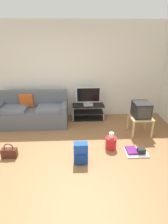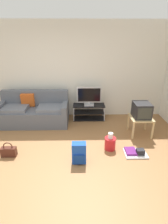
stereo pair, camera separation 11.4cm
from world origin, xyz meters
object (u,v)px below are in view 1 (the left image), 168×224
object	(u,v)px
handbag	(9,153)
crt_tv	(141,109)
flat_tv	(88,96)
backpack	(81,153)
tv_stand	(88,112)
floor_tray	(136,152)
cleaning_bucket	(111,142)
couch	(33,112)
side_table	(140,119)

from	to	relation	value
handbag	crt_tv	bearing A→B (deg)	16.50
flat_tv	backpack	world-z (taller)	flat_tv
tv_stand	crt_tv	bearing A→B (deg)	-37.20
flat_tv	floor_tray	bearing A→B (deg)	-63.33
crt_tv	handbag	size ratio (longest dim) A/B	1.39
tv_stand	flat_tv	world-z (taller)	flat_tv
backpack	cleaning_bucket	world-z (taller)	backpack
handbag	floor_tray	xyz separation A→B (m)	(2.61, 0.01, -0.07)
couch	floor_tray	bearing A→B (deg)	-32.55
couch	tv_stand	distance (m)	1.56
floor_tray	couch	bearing A→B (deg)	147.45
side_table	handbag	bearing A→B (deg)	-163.79
cleaning_bucket	backpack	bearing A→B (deg)	-147.00
flat_tv	handbag	distance (m)	2.54
couch	cleaning_bucket	world-z (taller)	couch
couch	cleaning_bucket	size ratio (longest dim) A/B	4.79
backpack	floor_tray	world-z (taller)	backpack
couch	flat_tv	xyz separation A→B (m)	(1.54, 0.22, 0.37)
couch	floor_tray	xyz separation A→B (m)	(2.43, -1.55, -0.30)
side_table	floor_tray	bearing A→B (deg)	-111.54
backpack	handbag	xyz separation A→B (m)	(-1.44, 0.22, -0.10)
flat_tv	side_table	size ratio (longest dim) A/B	1.32
flat_tv	cleaning_bucket	bearing A→B (deg)	-76.07
flat_tv	floor_tray	xyz separation A→B (m)	(0.89, -1.77, -0.66)
floor_tray	handbag	bearing A→B (deg)	-179.84
crt_tv	backpack	world-z (taller)	crt_tv
crt_tv	side_table	bearing A→B (deg)	-90.00
side_table	flat_tv	bearing A→B (deg)	142.98
flat_tv	crt_tv	world-z (taller)	flat_tv
backpack	handbag	size ratio (longest dim) A/B	1.32
flat_tv	crt_tv	bearing A→B (deg)	-36.53
tv_stand	backpack	bearing A→B (deg)	-97.87
tv_stand	side_table	xyz separation A→B (m)	(1.22, -0.95, 0.17)
flat_tv	handbag	world-z (taller)	flat_tv
tv_stand	backpack	size ratio (longest dim) A/B	2.16
couch	side_table	size ratio (longest dim) A/B	3.58
side_table	cleaning_bucket	distance (m)	1.08
crt_tv	floor_tray	size ratio (longest dim) A/B	0.97
handbag	cleaning_bucket	world-z (taller)	cleaning_bucket
flat_tv	side_table	xyz separation A→B (m)	(1.22, -0.92, -0.31)
couch	cleaning_bucket	bearing A→B (deg)	-34.94
tv_stand	flat_tv	size ratio (longest dim) A/B	1.32
crt_tv	floor_tray	bearing A→B (deg)	-111.17
flat_tv	floor_tray	size ratio (longest dim) A/B	1.51
tv_stand	side_table	distance (m)	1.56
floor_tray	flat_tv	bearing A→B (deg)	116.67
couch	crt_tv	world-z (taller)	couch
couch	backpack	size ratio (longest dim) A/B	4.43
tv_stand	crt_tv	size ratio (longest dim) A/B	2.05
couch	floor_tray	size ratio (longest dim) A/B	4.09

